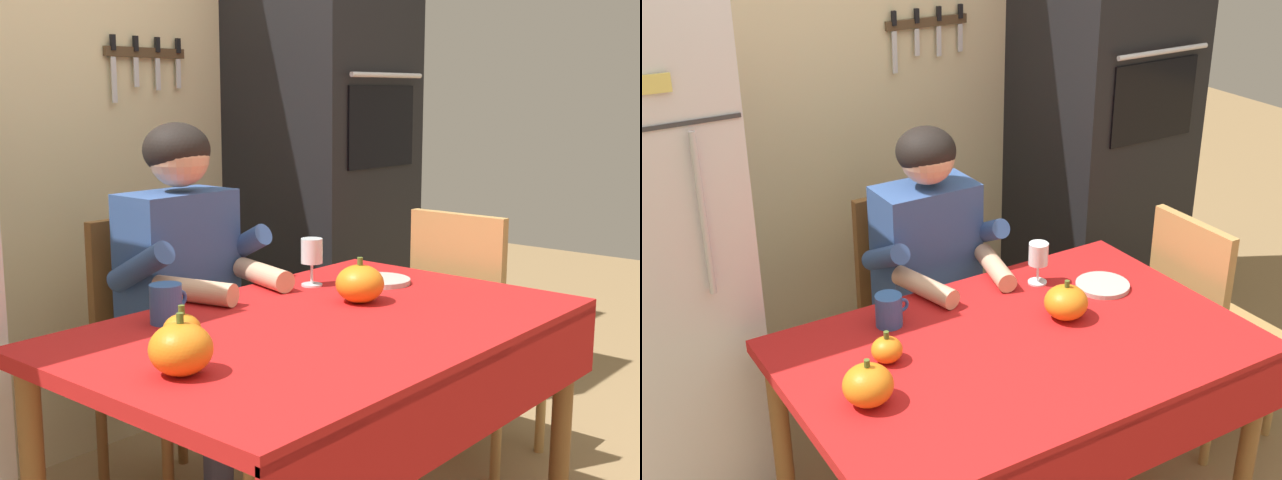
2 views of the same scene
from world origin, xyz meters
The scene contains 12 objects.
back_wall_assembly centered at (0.05, 1.35, 1.30)m, with size 3.70×0.13×2.60m.
wall_oven centered at (1.05, 1.00, 1.05)m, with size 0.60×0.64×2.10m.
dining_table centered at (0.00, 0.08, 0.66)m, with size 1.40×0.90×0.74m.
chair_behind_person centered at (0.05, 0.87, 0.51)m, with size 0.40×0.40×0.93m.
seated_person centered at (0.05, 0.68, 0.74)m, with size 0.47×0.55×1.25m.
chair_right_side centered at (0.90, 0.18, 0.51)m, with size 0.40×0.40×0.93m.
coffee_mug centered at (-0.28, 0.41, 0.79)m, with size 0.11×0.09×0.10m.
wine_glass centered at (0.28, 0.39, 0.84)m, with size 0.07×0.07×0.15m.
pumpkin_large centered at (0.22, 0.15, 0.79)m, with size 0.14×0.14×0.13m.
pumpkin_medium centered at (-0.52, 0.06, 0.80)m, with size 0.14×0.14×0.14m.
pumpkin_small centered at (-0.38, 0.22, 0.78)m, with size 0.09×0.09×0.10m.
serving_tray centered at (0.45, 0.25, 0.75)m, with size 0.18×0.18×0.02m, color #B7B2A8.
Camera 1 is at (-1.62, -1.27, 1.34)m, focal length 46.56 mm.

